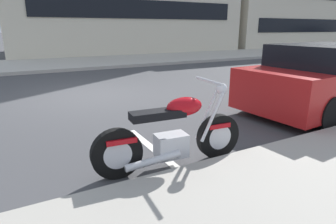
# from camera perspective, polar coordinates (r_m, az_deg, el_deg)

# --- Properties ---
(ground_plane) EXTENTS (260.00, 260.00, 0.00)m
(ground_plane) POSITION_cam_1_polar(r_m,az_deg,el_deg) (7.91, -15.62, 3.13)
(ground_plane) COLOR #3D3D3F
(sidewalk_far_curb) EXTENTS (120.00, 5.00, 0.14)m
(sidewalk_far_curb) POSITION_cam_1_polar(r_m,az_deg,el_deg) (20.23, 14.34, 11.18)
(sidewalk_far_curb) COLOR #ADA89E
(sidewalk_far_curb) RESTS_ON ground
(parking_stall_stripe) EXTENTS (0.12, 2.20, 0.01)m
(parking_stall_stripe) POSITION_cam_1_polar(r_m,az_deg,el_deg) (4.13, -1.73, -8.32)
(parking_stall_stripe) COLOR silver
(parking_stall_stripe) RESTS_ON ground
(parked_motorcycle) EXTENTS (2.03, 0.62, 1.11)m
(parked_motorcycle) POSITION_cam_1_polar(r_m,az_deg,el_deg) (3.62, 0.98, -4.77)
(parked_motorcycle) COLOR black
(parked_motorcycle) RESTS_ON ground
(parked_car_across_street) EXTENTS (4.39, 2.03, 1.41)m
(parked_car_across_street) POSITION_cam_1_polar(r_m,az_deg,el_deg) (7.17, 29.50, 5.84)
(parked_car_across_street) COLOR #AD1919
(parked_car_across_street) RESTS_ON ground
(townhouse_near_left) EXTENTS (14.60, 9.78, 8.84)m
(townhouse_near_left) POSITION_cam_1_polar(r_m,az_deg,el_deg) (32.31, 19.54, 20.29)
(townhouse_near_left) COLOR beige
(townhouse_near_left) RESTS_ON ground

